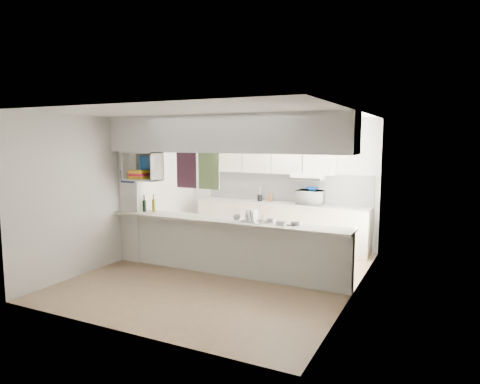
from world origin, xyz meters
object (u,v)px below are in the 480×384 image
Objects in this scene: microwave at (311,197)px; bowl at (312,189)px; wine_bottles at (149,205)px; dish_rack at (254,217)px.

bowl is (0.03, -0.00, 0.18)m from microwave.
bowl is at bearing 41.28° from wine_bottles.
bowl reaches higher than microwave.
microwave is 1.63× the size of wine_bottles.
dish_rack is at bearing 82.20° from microwave.
microwave is 1.25× the size of dish_rack.
wine_bottles is (-2.09, 0.06, 0.03)m from dish_rack.
wine_bottles is at bearing -138.72° from bowl.
bowl reaches higher than dish_rack.
bowl reaches higher than wine_bottles.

